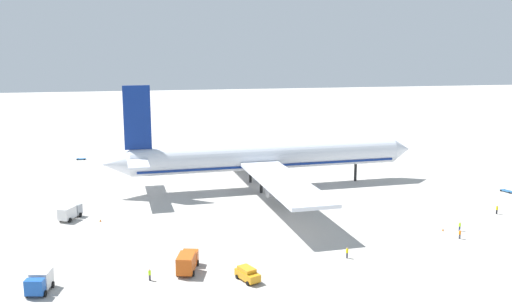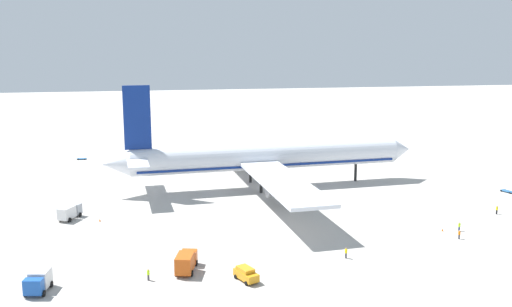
% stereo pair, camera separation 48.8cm
% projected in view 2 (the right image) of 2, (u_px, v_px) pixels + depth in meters
% --- Properties ---
extents(ground_plane, '(600.00, 600.00, 0.00)m').
position_uv_depth(ground_plane, '(268.00, 186.00, 134.87)').
color(ground_plane, '#ADA8A0').
extents(airliner, '(76.38, 82.18, 24.92)m').
position_uv_depth(airliner, '(263.00, 157.00, 133.03)').
color(airliner, silver).
rests_on(airliner, ground).
extents(service_truck_0, '(4.40, 5.88, 2.72)m').
position_uv_depth(service_truck_0, '(70.00, 212.00, 109.30)').
color(service_truck_0, '#999EA5').
rests_on(service_truck_0, ground).
extents(service_truck_2, '(3.48, 5.02, 2.82)m').
position_uv_depth(service_truck_2, '(38.00, 281.00, 77.11)').
color(service_truck_2, '#194CA5').
rests_on(service_truck_2, ground).
extents(service_truck_3, '(3.94, 6.74, 2.97)m').
position_uv_depth(service_truck_3, '(186.00, 261.00, 84.02)').
color(service_truck_3, '#BF4C14').
rests_on(service_truck_3, ground).
extents(service_van, '(3.36, 4.64, 1.97)m').
position_uv_depth(service_van, '(246.00, 274.00, 80.81)').
color(service_van, orange).
rests_on(service_van, ground).
extents(baggage_cart_0, '(3.33, 1.75, 0.40)m').
position_uv_depth(baggage_cart_0, '(82.00, 159.00, 166.57)').
color(baggage_cart_0, '#26598C').
rests_on(baggage_cart_0, ground).
extents(baggage_cart_1, '(2.27, 3.64, 0.40)m').
position_uv_depth(baggage_cart_1, '(507.00, 191.00, 129.52)').
color(baggage_cart_1, '#26598C').
rests_on(baggage_cart_1, ground).
extents(baggage_cart_2, '(3.10, 2.03, 1.51)m').
position_uv_depth(baggage_cart_2, '(372.00, 156.00, 167.14)').
color(baggage_cart_2, gray).
rests_on(baggage_cart_2, ground).
extents(ground_worker_0, '(0.48, 0.48, 1.79)m').
position_uv_depth(ground_worker_0, '(346.00, 253.00, 89.32)').
color(ground_worker_0, '#3F3F47').
rests_on(ground_worker_0, ground).
extents(ground_worker_1, '(0.51, 0.51, 1.68)m').
position_uv_depth(ground_worker_1, '(459.00, 227.00, 102.42)').
color(ground_worker_1, navy).
rests_on(ground_worker_1, ground).
extents(ground_worker_2, '(0.47, 0.47, 1.77)m').
position_uv_depth(ground_worker_2, '(497.00, 210.00, 112.58)').
color(ground_worker_2, black).
rests_on(ground_worker_2, ground).
extents(ground_worker_3, '(0.51, 0.51, 1.75)m').
position_uv_depth(ground_worker_3, '(148.00, 275.00, 80.90)').
color(ground_worker_3, '#3F3F47').
rests_on(ground_worker_3, ground).
extents(ground_worker_4, '(0.41, 0.41, 1.64)m').
position_uv_depth(ground_worker_4, '(459.00, 234.00, 98.20)').
color(ground_worker_4, '#3F3F47').
rests_on(ground_worker_4, ground).
extents(traffic_cone_0, '(0.36, 0.36, 0.55)m').
position_uv_depth(traffic_cone_0, '(442.00, 230.00, 102.41)').
color(traffic_cone_0, orange).
rests_on(traffic_cone_0, ground).
extents(traffic_cone_1, '(0.36, 0.36, 0.55)m').
position_uv_depth(traffic_cone_1, '(120.00, 162.00, 161.11)').
color(traffic_cone_1, orange).
rests_on(traffic_cone_1, ground).
extents(traffic_cone_2, '(0.36, 0.36, 0.55)m').
position_uv_depth(traffic_cone_2, '(100.00, 220.00, 108.09)').
color(traffic_cone_2, orange).
rests_on(traffic_cone_2, ground).
extents(traffic_cone_3, '(0.36, 0.36, 0.55)m').
position_uv_depth(traffic_cone_3, '(317.00, 153.00, 175.46)').
color(traffic_cone_3, orange).
rests_on(traffic_cone_3, ground).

